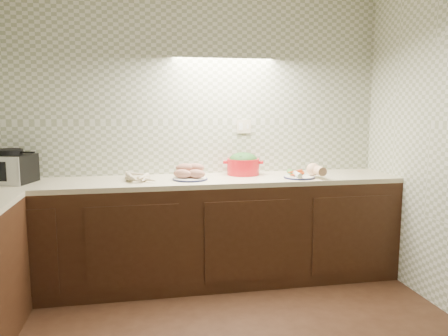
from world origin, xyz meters
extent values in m
cube|color=gray|center=(0.00, 1.78, 1.30)|extent=(3.60, 0.05, 2.60)
cube|color=beige|center=(0.55, 1.79, 1.32)|extent=(0.13, 0.01, 0.12)
cube|color=black|center=(0.00, 1.50, 0.43)|extent=(3.60, 0.60, 0.86)
cube|color=beige|center=(0.00, 1.50, 0.88)|extent=(3.60, 0.60, 0.04)
cube|color=black|center=(-1.41, 1.58, 1.01)|extent=(0.44, 0.38, 0.22)
cylinder|color=black|center=(-1.41, 1.58, 1.15)|extent=(0.30, 0.30, 0.04)
cone|color=beige|center=(-0.23, 1.53, 0.92)|extent=(0.09, 0.18, 0.04)
cone|color=beige|center=(-0.34, 1.53, 0.92)|extent=(0.10, 0.17, 0.04)
cone|color=beige|center=(-0.31, 1.55, 0.92)|extent=(0.18, 0.09, 0.04)
cone|color=beige|center=(-0.25, 1.45, 0.92)|extent=(0.11, 0.21, 0.05)
cone|color=beige|center=(-0.36, 1.42, 0.92)|extent=(0.14, 0.18, 0.05)
cone|color=beige|center=(-0.43, 1.46, 0.94)|extent=(0.13, 0.20, 0.04)
cone|color=beige|center=(-0.30, 1.53, 0.94)|extent=(0.12, 0.17, 0.04)
cone|color=beige|center=(-0.39, 1.51, 0.95)|extent=(0.13, 0.21, 0.05)
cylinder|color=#141739|center=(0.02, 1.46, 0.91)|extent=(0.29, 0.29, 0.01)
cylinder|color=white|center=(0.02, 1.46, 0.91)|extent=(0.27, 0.27, 0.02)
ellipsoid|color=#A37056|center=(-0.05, 1.45, 0.95)|extent=(0.17, 0.11, 0.07)
ellipsoid|color=#A37056|center=(0.07, 1.42, 0.95)|extent=(0.17, 0.11, 0.07)
ellipsoid|color=#A37056|center=(0.03, 1.51, 0.95)|extent=(0.17, 0.11, 0.07)
ellipsoid|color=#A37056|center=(-0.02, 1.50, 0.99)|extent=(0.17, 0.11, 0.07)
ellipsoid|color=#A37056|center=(0.07, 1.49, 0.99)|extent=(0.17, 0.11, 0.07)
cylinder|color=black|center=(-0.01, 1.62, 0.93)|extent=(0.15, 0.15, 0.05)
sphere|color=maroon|center=(-0.02, 1.62, 0.97)|extent=(0.08, 0.08, 0.08)
sphere|color=white|center=(0.02, 1.63, 0.96)|extent=(0.05, 0.05, 0.05)
cylinder|color=red|center=(0.51, 1.64, 0.97)|extent=(0.34, 0.34, 0.14)
cube|color=red|center=(0.36, 1.68, 1.01)|extent=(0.05, 0.07, 0.02)
cube|color=red|center=(0.67, 1.61, 1.01)|extent=(0.05, 0.07, 0.02)
ellipsoid|color=#2F6127|center=(0.51, 1.64, 1.03)|extent=(0.26, 0.26, 0.14)
cylinder|color=#141739|center=(0.94, 1.38, 0.91)|extent=(0.26, 0.26, 0.01)
cylinder|color=white|center=(0.94, 1.38, 0.91)|extent=(0.25, 0.25, 0.02)
cone|color=#CE4D18|center=(0.95, 1.41, 0.93)|extent=(0.13, 0.13, 0.03)
cone|color=#CE4D18|center=(0.94, 1.41, 0.93)|extent=(0.14, 0.11, 0.03)
cone|color=#CE4D18|center=(0.93, 1.41, 0.93)|extent=(0.13, 0.13, 0.03)
cone|color=#CE4D18|center=(0.90, 1.40, 0.95)|extent=(0.14, 0.11, 0.03)
cylinder|color=silver|center=(0.91, 1.33, 0.94)|extent=(0.05, 0.17, 0.04)
cylinder|color=#3F6C2D|center=(0.89, 1.47, 0.94)|extent=(0.05, 0.11, 0.05)
camera|label=1|loc=(-0.36, -2.09, 1.50)|focal=35.00mm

